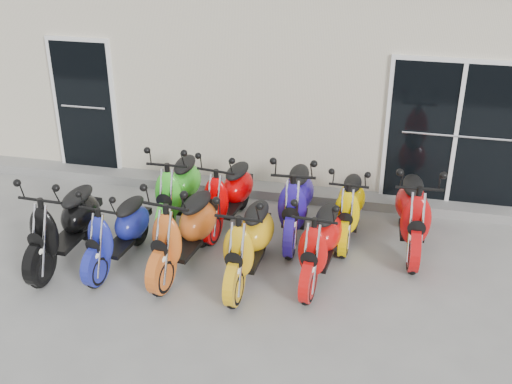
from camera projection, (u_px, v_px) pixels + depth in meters
ground at (246, 263)px, 8.39m from camera, size 80.00×80.00×0.00m
building at (309, 48)px, 12.22m from camera, size 14.00×6.00×3.20m
front_step at (276, 191)px, 10.12m from camera, size 14.00×0.40×0.15m
door_left at (85, 102)px, 10.36m from camera, size 1.07×0.08×2.22m
door_right at (456, 131)px, 9.21m from camera, size 2.02×0.08×2.22m
scooter_front_black at (63, 215)px, 8.17m from camera, size 0.73×1.84×1.34m
scooter_front_blue at (117, 223)px, 8.12m from camera, size 0.77×1.68×1.20m
scooter_front_orange_a at (183, 221)px, 8.00m from camera, size 0.91×1.91×1.36m
scooter_front_orange_b at (248, 232)px, 7.80m from camera, size 0.72×1.81×1.32m
scooter_front_red at (321, 233)px, 7.84m from camera, size 0.77×1.75×1.26m
scooter_back_green at (177, 180)px, 9.12m from camera, size 0.72×1.82×1.33m
scooter_back_red at (228, 186)px, 9.03m from camera, size 0.84×1.78×1.26m
scooter_back_blue at (296, 191)px, 8.76m from camera, size 0.77×1.86×1.35m
scooter_back_yellow at (350, 198)px, 8.74m from camera, size 0.60×1.63×1.20m
scooter_back_extra at (414, 203)px, 8.45m from camera, size 0.77×1.86×1.35m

